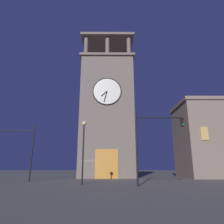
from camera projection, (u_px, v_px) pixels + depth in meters
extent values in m
plane|color=#56544F|center=(88.00, 178.00, 29.09)|extent=(200.00, 200.00, 0.00)
cube|color=#75665B|center=(107.00, 118.00, 34.40)|extent=(8.31, 7.98, 18.90)
cube|color=#75665B|center=(108.00, 66.00, 36.93)|extent=(8.91, 8.58, 0.40)
cylinder|color=#75665B|center=(129.00, 46.00, 34.18)|extent=(0.70, 0.70, 3.40)
cylinder|color=#75665B|center=(107.00, 46.00, 34.16)|extent=(0.70, 0.70, 3.40)
cylinder|color=#75665B|center=(86.00, 46.00, 34.13)|extent=(0.70, 0.70, 3.40)
cylinder|color=#75665B|center=(126.00, 66.00, 40.73)|extent=(0.70, 0.70, 3.40)
cylinder|color=#75665B|center=(108.00, 66.00, 40.70)|extent=(0.70, 0.70, 3.40)
cylinder|color=#75665B|center=(90.00, 66.00, 40.68)|extent=(0.70, 0.70, 3.40)
cube|color=#75665B|center=(108.00, 48.00, 37.93)|extent=(8.91, 8.58, 0.40)
cylinder|color=black|center=(108.00, 40.00, 38.33)|extent=(0.12, 0.12, 2.64)
cylinder|color=silver|center=(107.00, 91.00, 31.36)|extent=(4.26, 0.12, 4.26)
torus|color=black|center=(107.00, 91.00, 31.34)|extent=(4.42, 0.16, 4.42)
cube|color=black|center=(104.00, 94.00, 31.15)|extent=(0.93, 0.06, 0.89)
cube|color=black|center=(106.00, 96.00, 31.03)|extent=(0.57, 0.06, 1.78)
cube|color=orange|center=(107.00, 164.00, 28.64)|extent=(3.20, 0.24, 4.00)
cube|color=#E0B259|center=(204.00, 133.00, 27.97)|extent=(1.00, 0.12, 1.80)
cylinder|color=black|center=(32.00, 152.00, 23.23)|extent=(0.16, 0.16, 6.35)
cylinder|color=black|center=(16.00, 131.00, 23.85)|extent=(4.22, 0.12, 0.12)
cylinder|color=black|center=(137.00, 147.00, 17.58)|extent=(0.16, 0.16, 6.43)
cylinder|color=black|center=(159.00, 118.00, 18.26)|extent=(4.12, 0.12, 0.12)
cube|color=black|center=(182.00, 122.00, 18.17)|extent=(0.22, 0.30, 0.75)
sphere|color=#360505|center=(183.00, 119.00, 18.07)|extent=(0.16, 0.16, 0.16)
sphere|color=#392705|center=(183.00, 122.00, 18.00)|extent=(0.16, 0.16, 0.16)
sphere|color=#18C154|center=(183.00, 124.00, 17.93)|extent=(0.16, 0.16, 0.16)
cylinder|color=black|center=(83.00, 154.00, 18.93)|extent=(0.14, 0.14, 5.35)
sphere|color=#F9DB8C|center=(84.00, 123.00, 19.69)|extent=(0.44, 0.44, 0.44)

